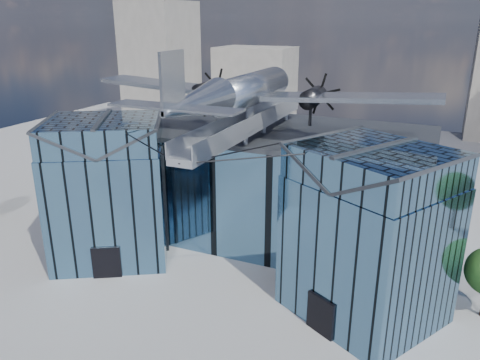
% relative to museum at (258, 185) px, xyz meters
% --- Properties ---
extents(ground_plane, '(120.00, 120.00, 0.00)m').
position_rel_museum_xyz_m(ground_plane, '(-0.00, -5.82, -5.54)').
color(ground_plane, gray).
extents(museum, '(32.88, 24.50, 17.60)m').
position_rel_museum_xyz_m(museum, '(0.00, 0.00, 0.00)').
color(museum, '#466F90').
rests_on(museum, ground).
extents(bg_towers, '(77.00, 24.50, 26.00)m').
position_rel_museum_xyz_m(bg_towers, '(1.45, 44.67, 4.47)').
color(bg_towers, gray).
rests_on(bg_towers, ground).
extents(tree_side_w, '(4.32, 4.32, 5.36)m').
position_rel_museum_xyz_m(tree_side_w, '(-29.82, 6.97, -1.91)').
color(tree_side_w, '#352015').
rests_on(tree_side_w, ground).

